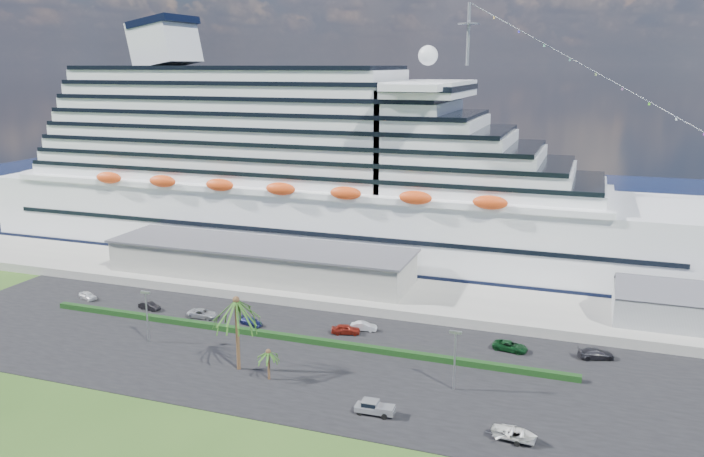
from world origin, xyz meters
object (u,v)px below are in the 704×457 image
at_px(parked_car_3, 251,321).
at_px(pickup_truck, 374,407).
at_px(boat_trailer, 514,433).
at_px(cruise_ship, 321,183).

xyz_separation_m(parked_car_3, pickup_truck, (28.42, -21.61, 0.34)).
bearing_deg(boat_trailer, parked_car_3, 153.87).
bearing_deg(pickup_truck, boat_trailer, -2.32).
height_order(cruise_ship, pickup_truck, cruise_ship).
xyz_separation_m(cruise_ship, parked_car_3, (5.19, -44.28, -15.95)).
bearing_deg(parked_car_3, pickup_truck, -110.85).
xyz_separation_m(cruise_ship, pickup_truck, (33.60, -65.90, -15.61)).
relative_size(cruise_ship, parked_car_3, 44.58).
bearing_deg(parked_car_3, boat_trailer, -99.72).
relative_size(parked_car_3, pickup_truck, 0.85).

